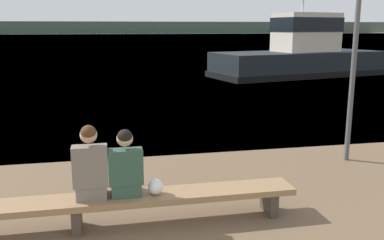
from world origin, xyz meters
The scene contains 8 objects.
water_surface centered at (0.00, 126.64, 0.00)m, with size 240.00×240.00×0.00m, color #386084.
far_shoreline centered at (0.00, 182.45, 2.35)m, with size 600.00×12.00×4.69m, color #424738.
bench_main centered at (-1.12, 3.49, 0.36)m, with size 6.11×0.52×0.44m.
person_left centered at (-0.91, 3.49, 0.88)m, with size 0.46×0.40×1.02m.
person_right centered at (-0.45, 3.49, 0.84)m, with size 0.46×0.40×0.94m.
shopping_bag centered at (-0.05, 3.46, 0.55)m, with size 0.21×0.22×0.21m.
tugboat_red centered at (10.14, 20.28, 1.08)m, with size 10.34×5.60×6.73m.
deck_lamp_post centered at (4.17, 5.58, 2.21)m, with size 0.24×0.24×3.62m.
Camera 1 is at (-0.69, -2.07, 2.70)m, focal length 40.00 mm.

